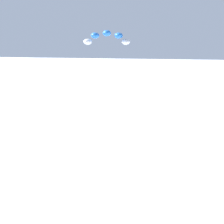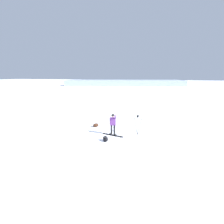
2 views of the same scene
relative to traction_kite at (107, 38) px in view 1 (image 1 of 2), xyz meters
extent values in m
ellipsoid|color=white|center=(1.47, 0.38, -0.31)|extent=(0.88, 1.16, 0.44)
ellipsoid|color=blue|center=(0.89, 0.23, 0.15)|extent=(0.88, 1.16, 0.44)
ellipsoid|color=blue|center=(0.00, 0.00, 0.32)|extent=(0.88, 1.16, 0.44)
ellipsoid|color=blue|center=(-0.89, -0.23, 0.15)|extent=(0.88, 1.16, 0.44)
ellipsoid|color=white|center=(-1.47, -0.38, -0.31)|extent=(0.88, 1.16, 0.44)
camera|label=1|loc=(3.29, -15.38, -0.58)|focal=29.91mm
camera|label=2|loc=(-1.38, 3.56, -6.32)|focal=30.19mm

